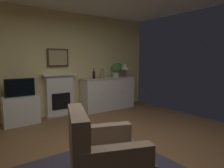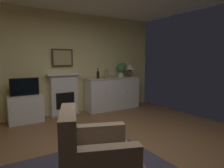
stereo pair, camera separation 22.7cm
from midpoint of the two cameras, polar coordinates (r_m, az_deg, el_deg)
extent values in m
cube|color=brown|center=(3.24, 4.64, -20.43)|extent=(5.73, 5.57, 0.10)
cube|color=#EAD68C|center=(5.35, -13.18, 5.75)|extent=(5.73, 0.06, 2.69)
cube|color=white|center=(5.31, -12.57, -3.13)|extent=(0.70, 0.18, 1.05)
cube|color=tan|center=(5.33, -12.07, -8.70)|extent=(0.77, 0.20, 0.03)
cube|color=black|center=(5.25, -12.19, -4.74)|extent=(0.48, 0.02, 0.42)
cube|color=white|center=(5.21, -12.62, 2.78)|extent=(0.87, 0.27, 0.05)
cube|color=#473323|center=(5.27, -13.00, 7.45)|extent=(0.55, 0.03, 0.45)
cube|color=tan|center=(5.25, -12.95, 7.45)|extent=(0.47, 0.01, 0.37)
cube|color=white|center=(5.78, 1.37, -2.91)|extent=(1.62, 0.45, 0.90)
cube|color=beige|center=(5.72, 1.38, 1.68)|extent=(1.65, 0.48, 0.03)
sphere|color=brown|center=(5.38, -0.42, -2.98)|extent=(0.02, 0.02, 0.02)
sphere|color=brown|center=(5.78, 5.60, -2.32)|extent=(0.02, 0.02, 0.02)
cylinder|color=#4C4742|center=(6.06, 6.25, 3.13)|extent=(0.10, 0.10, 0.22)
cone|color=#EFE5C6|center=(6.05, 6.27, 5.02)|extent=(0.26, 0.26, 0.18)
cylinder|color=#331419|center=(5.46, -2.91, 2.64)|extent=(0.08, 0.08, 0.20)
cylinder|color=#331419|center=(5.45, -2.92, 4.15)|extent=(0.03, 0.03, 0.09)
cylinder|color=silver|center=(5.64, 0.91, 1.79)|extent=(0.06, 0.06, 0.00)
cylinder|color=silver|center=(5.63, 0.92, 2.27)|extent=(0.01, 0.01, 0.09)
cone|color=silver|center=(5.63, 0.92, 3.08)|extent=(0.07, 0.07, 0.07)
cylinder|color=silver|center=(5.76, 1.41, 1.90)|extent=(0.06, 0.06, 0.00)
cylinder|color=silver|center=(5.76, 1.41, 2.37)|extent=(0.01, 0.01, 0.09)
cone|color=silver|center=(5.75, 1.41, 3.16)|extent=(0.07, 0.07, 0.07)
cylinder|color=silver|center=(5.79, 2.52, 1.92)|extent=(0.06, 0.06, 0.00)
cylinder|color=silver|center=(5.79, 2.52, 2.39)|extent=(0.01, 0.01, 0.09)
cone|color=silver|center=(5.78, 2.53, 3.18)|extent=(0.07, 0.07, 0.07)
cylinder|color=#9E7F5B|center=(5.53, -0.43, 2.91)|extent=(0.11, 0.11, 0.24)
sphere|color=#9E7F5B|center=(5.53, -0.43, 4.15)|extent=(0.08, 0.08, 0.08)
cube|color=white|center=(4.96, -22.60, -6.67)|extent=(0.75, 0.42, 0.64)
cube|color=black|center=(4.84, -22.84, -0.76)|extent=(0.62, 0.06, 0.40)
cube|color=black|center=(4.81, -22.78, -0.80)|extent=(0.57, 0.01, 0.35)
cylinder|color=beige|center=(5.93, 3.73, 2.68)|extent=(0.18, 0.18, 0.14)
sphere|color=#3D753D|center=(5.92, 3.75, 4.61)|extent=(0.30, 0.30, 0.30)
sphere|color=#3D753D|center=(5.93, 4.39, 5.29)|extent=(0.18, 0.18, 0.18)
cube|color=#8C7259|center=(2.36, -0.57, -23.02)|extent=(1.02, 0.99, 0.32)
cube|color=#8C7259|center=(2.16, -9.51, -14.11)|extent=(0.42, 0.77, 0.50)
cube|color=#8C7259|center=(1.96, 1.27, -20.77)|extent=(0.72, 0.39, 0.22)
cube|color=#8C7259|center=(2.53, -1.96, -14.13)|extent=(0.72, 0.39, 0.22)
cylinder|color=#473323|center=(2.81, 5.52, -22.76)|extent=(0.05, 0.05, 0.10)
camera|label=1|loc=(0.11, -88.21, 0.22)|focal=31.48mm
camera|label=2|loc=(0.11, 91.79, -0.22)|focal=31.48mm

